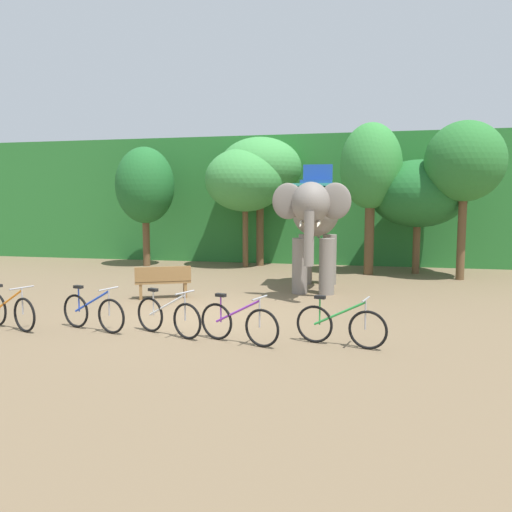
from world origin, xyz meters
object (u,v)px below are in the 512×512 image
(tree_center_left, at_px, (418,194))
(bike_blue, at_px, (93,312))
(tree_far_right, at_px, (371,167))
(tree_right, at_px, (465,162))
(bike_orange, at_px, (10,310))
(tree_far_left, at_px, (260,169))
(elephant, at_px, (315,217))
(wooden_bench, at_px, (163,281))
(tree_left, at_px, (245,180))
(bike_purple, at_px, (238,323))
(bike_white, at_px, (168,316))
(tree_center, at_px, (145,186))
(bike_green, at_px, (340,325))

(tree_center_left, relative_size, bike_blue, 2.51)
(tree_far_right, relative_size, tree_right, 1.02)
(bike_orange, relative_size, bike_blue, 0.98)
(tree_far_left, distance_m, bike_orange, 12.30)
(elephant, relative_size, wooden_bench, 2.72)
(tree_center_left, distance_m, wooden_bench, 10.05)
(tree_left, height_order, bike_orange, tree_left)
(tree_left, distance_m, elephant, 5.98)
(bike_purple, bearing_deg, tree_far_left, 100.14)
(elephant, bearing_deg, bike_purple, -97.51)
(wooden_bench, bearing_deg, elephant, 28.81)
(bike_orange, bearing_deg, bike_white, 3.72)
(elephant, distance_m, wooden_bench, 4.78)
(bike_blue, bearing_deg, tree_center_left, 54.60)
(elephant, bearing_deg, tree_far_right, 67.32)
(tree_center, relative_size, wooden_bench, 3.17)
(bike_blue, height_order, bike_white, same)
(tree_far_left, bearing_deg, elephant, -62.61)
(elephant, xyz_separation_m, wooden_bench, (-3.90, -2.15, -1.72))
(tree_left, xyz_separation_m, tree_right, (7.91, -1.64, 0.45))
(bike_purple, bearing_deg, bike_green, 7.20)
(tree_far_left, height_order, bike_orange, tree_far_left)
(bike_white, bearing_deg, tree_right, 52.26)
(tree_center_left, bearing_deg, bike_orange, -130.81)
(tree_left, relative_size, bike_purple, 2.90)
(bike_blue, bearing_deg, bike_purple, -4.71)
(bike_orange, relative_size, bike_white, 1.01)
(wooden_bench, bearing_deg, tree_right, 32.05)
(tree_left, xyz_separation_m, bike_orange, (-2.39, -10.77, -3.11))
(tree_left, xyz_separation_m, bike_blue, (-0.63, -10.53, -3.11))
(bike_blue, bearing_deg, bike_orange, -172.20)
(tree_left, distance_m, bike_blue, 11.00)
(bike_blue, xyz_separation_m, bike_white, (1.65, -0.02, 0.00))
(tree_far_left, xyz_separation_m, bike_orange, (-2.86, -11.41, -3.60))
(tree_center_left, bearing_deg, wooden_bench, -137.48)
(tree_center, height_order, elephant, tree_center)
(tree_far_left, xyz_separation_m, elephant, (2.83, -5.46, -1.78))
(tree_right, xyz_separation_m, bike_green, (-3.54, -8.91, -3.56))
(bike_white, relative_size, bike_purple, 0.98)
(elephant, relative_size, bike_purple, 2.53)
(tree_center, bearing_deg, tree_center_left, 0.61)
(bike_orange, xyz_separation_m, bike_white, (3.41, 0.22, 0.00))
(tree_far_left, relative_size, tree_far_right, 0.97)
(tree_center, distance_m, bike_purple, 12.56)
(bike_blue, xyz_separation_m, bike_purple, (3.14, -0.26, 0.00))
(tree_right, bearing_deg, bike_purple, -120.53)
(tree_left, bearing_deg, bike_green, -67.50)
(bike_orange, bearing_deg, elephant, 46.26)
(tree_far_left, height_order, bike_blue, tree_far_left)
(tree_center_left, relative_size, bike_purple, 2.53)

